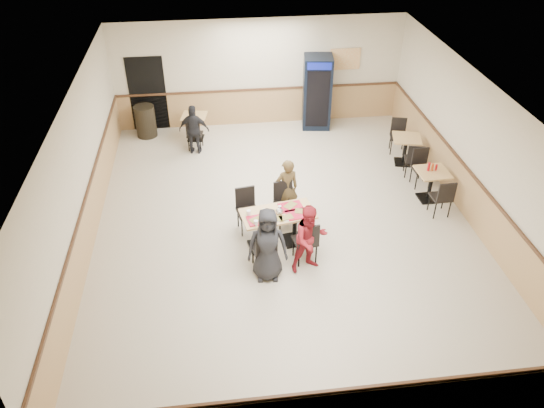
{
  "coord_description": "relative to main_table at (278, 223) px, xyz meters",
  "views": [
    {
      "loc": [
        -1.39,
        -9.04,
        6.88
      ],
      "look_at": [
        -0.33,
        -0.5,
        0.9
      ],
      "focal_mm": 35.0,
      "sensor_mm": 36.0,
      "label": 1
    }
  ],
  "objects": [
    {
      "name": "pepsi_cooler",
      "position": [
        1.8,
        5.24,
        0.51
      ],
      "size": [
        0.87,
        0.87,
        2.04
      ],
      "rotation": [
        0.0,
        0.0,
        -0.13
      ],
      "color": "black",
      "rests_on": "ground"
    },
    {
      "name": "diner_woman_left",
      "position": [
        -0.32,
        -0.94,
        0.24
      ],
      "size": [
        0.78,
        0.54,
        1.52
      ],
      "primitive_type": "imported",
      "rotation": [
        0.0,
        0.0,
        -0.08
      ],
      "color": "black",
      "rests_on": "ground"
    },
    {
      "name": "back_table",
      "position": [
        -1.64,
        4.85,
        -0.05
      ],
      "size": [
        0.75,
        0.75,
        0.69
      ],
      "rotation": [
        0.0,
        0.0,
        -0.18
      ],
      "color": "black",
      "rests_on": "ground"
    },
    {
      "name": "side_table_far",
      "position": [
        3.62,
        2.85,
        -0.03
      ],
      "size": [
        0.82,
        0.82,
        0.73
      ],
      "rotation": [
        0.0,
        0.0,
        -0.24
      ],
      "color": "black",
      "rests_on": "ground"
    },
    {
      "name": "main_chairs",
      "position": [
        -0.05,
        -0.01,
        -0.02
      ],
      "size": [
        1.54,
        1.88,
        0.98
      ],
      "rotation": [
        0.0,
        0.0,
        0.16
      ],
      "color": "black",
      "rests_on": "ground"
    },
    {
      "name": "side_table_near_chair_north",
      "position": [
        3.66,
        1.79,
        -0.05
      ],
      "size": [
        0.45,
        0.45,
        0.93
      ],
      "primitive_type": null,
      "rotation": [
        0.0,
        0.0,
        0.04
      ],
      "color": "black",
      "rests_on": "ground"
    },
    {
      "name": "trash_bin",
      "position": [
        -2.98,
        5.2,
        -0.08
      ],
      "size": [
        0.56,
        0.56,
        0.88
      ],
      "primitive_type": "cylinder",
      "color": "black",
      "rests_on": "ground"
    },
    {
      "name": "ground",
      "position": [
        0.23,
        0.65,
        -0.51
      ],
      "size": [
        10.0,
        10.0,
        0.0
      ],
      "primitive_type": "plane",
      "color": "beige",
      "rests_on": "ground"
    },
    {
      "name": "side_table_near_chair_south",
      "position": [
        3.66,
        0.61,
        -0.05
      ],
      "size": [
        0.45,
        0.45,
        0.93
      ],
      "primitive_type": null,
      "rotation": [
        0.0,
        0.0,
        3.18
      ],
      "color": "black",
      "rests_on": "ground"
    },
    {
      "name": "diner_woman_right",
      "position": [
        0.5,
        -0.81,
        0.2
      ],
      "size": [
        0.82,
        0.72,
        1.43
      ],
      "primitive_type": "imported",
      "rotation": [
        0.0,
        0.0,
        0.29
      ],
      "color": "maroon",
      "rests_on": "ground"
    },
    {
      "name": "side_table_far_chair_north",
      "position": [
        3.62,
        3.43,
        -0.05
      ],
      "size": [
        0.52,
        0.52,
        0.92
      ],
      "primitive_type": null,
      "rotation": [
        0.0,
        0.0,
        -0.24
      ],
      "color": "black",
      "rests_on": "ground"
    },
    {
      "name": "side_table_far_chair_south",
      "position": [
        3.62,
        2.27,
        -0.05
      ],
      "size": [
        0.52,
        0.52,
        0.92
      ],
      "primitive_type": null,
      "rotation": [
        0.0,
        0.0,
        2.9
      ],
      "color": "black",
      "rests_on": "ground"
    },
    {
      "name": "condiment_caddy",
      "position": [
        3.63,
        1.25,
        0.31
      ],
      "size": [
        0.23,
        0.06,
        0.2
      ],
      "color": "#AF0C13",
      "rests_on": "side_table_near"
    },
    {
      "name": "diner_man_opposite",
      "position": [
        0.32,
        0.94,
        0.19
      ],
      "size": [
        0.57,
        0.43,
        1.41
      ],
      "primitive_type": "imported",
      "rotation": [
        0.0,
        0.0,
        3.33
      ],
      "color": "brown",
      "rests_on": "ground"
    },
    {
      "name": "side_table_near",
      "position": [
        3.66,
        1.2,
        -0.03
      ],
      "size": [
        0.71,
        0.71,
        0.74
      ],
      "rotation": [
        0.0,
        0.0,
        0.04
      ],
      "color": "black",
      "rests_on": "ground"
    },
    {
      "name": "back_table_chair_lone",
      "position": [
        -1.64,
        4.29,
        -0.07
      ],
      "size": [
        0.47,
        0.47,
        0.88
      ],
      "primitive_type": null,
      "rotation": [
        0.0,
        0.0,
        2.97
      ],
      "color": "black",
      "rests_on": "ground"
    },
    {
      "name": "main_table",
      "position": [
        0.0,
        0.0,
        0.0
      ],
      "size": [
        1.54,
        0.95,
        0.77
      ],
      "rotation": [
        0.0,
        0.0,
        0.16
      ],
      "color": "black",
      "rests_on": "ground"
    },
    {
      "name": "room_shell",
      "position": [
        2.0,
        3.19,
        0.06
      ],
      "size": [
        10.0,
        10.0,
        10.0
      ],
      "color": "silver",
      "rests_on": "ground"
    },
    {
      "name": "tabletop_clutter",
      "position": [
        0.01,
        -0.06,
        0.28
      ],
      "size": [
        1.28,
        0.77,
        0.12
      ],
      "rotation": [
        0.0,
        0.0,
        0.16
      ],
      "color": "red",
      "rests_on": "main_table"
    },
    {
      "name": "lone_diner",
      "position": [
        -1.64,
        4.06,
        0.15
      ],
      "size": [
        0.83,
        0.47,
        1.33
      ],
      "primitive_type": "imported",
      "rotation": [
        0.0,
        0.0,
        2.95
      ],
      "color": "black",
      "rests_on": "ground"
    }
  ]
}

